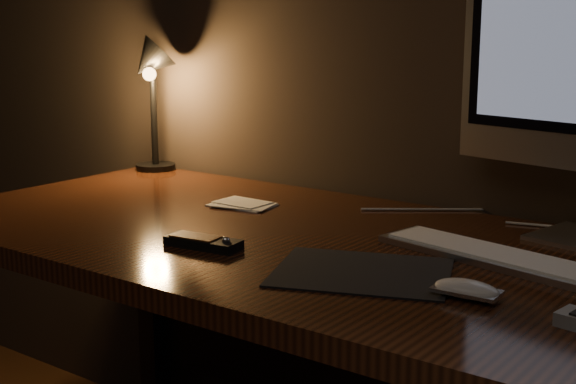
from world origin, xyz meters
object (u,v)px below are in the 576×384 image
Objects in this scene: media_remote at (203,242)px; desk_lamp at (150,81)px; keyboard at (490,255)px; mouse at (467,292)px; desk at (324,293)px.

desk_lamp is at bearing 135.46° from media_remote.
keyboard is 4.14× the size of mouse.
mouse is (0.39, -0.21, 0.14)m from desk.
keyboard is at bearing -0.27° from desk.
media_remote is at bearing -29.08° from desk_lamp.
mouse is 1.20m from desk_lamp.
keyboard is (0.34, -0.00, 0.14)m from desk.
desk is 0.46m from mouse.
desk is 0.36m from keyboard.
desk is at bearing -9.60° from desk_lamp.
mouse is 0.49m from media_remote.
desk is 0.29m from media_remote.
media_remote reaches higher than desk.
media_remote is at bearing -179.91° from mouse.
desk_lamp is at bearing 161.80° from desk.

